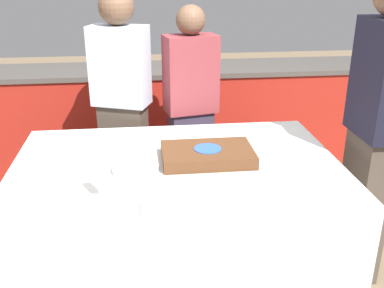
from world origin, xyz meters
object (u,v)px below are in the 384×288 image
(wine_glass, at_px, (98,172))
(person_cutting_cake, at_px, (191,114))
(cake, at_px, (207,155))
(person_seated_right, at_px, (375,130))
(person_standing_back, at_px, (122,107))
(plate_stack, at_px, (136,169))

(wine_glass, xyz_separation_m, person_cutting_cake, (0.54, 1.12, -0.12))
(person_cutting_cake, bearing_deg, wine_glass, 52.76)
(cake, height_order, person_seated_right, person_seated_right)
(person_standing_back, bearing_deg, wine_glass, 107.27)
(cake, height_order, plate_stack, cake)
(cake, xyz_separation_m, person_standing_back, (-0.46, 0.79, 0.03))
(person_cutting_cake, bearing_deg, plate_stack, 55.02)
(plate_stack, xyz_separation_m, person_seated_right, (1.29, 0.09, 0.11))
(person_cutting_cake, bearing_deg, person_seated_right, 127.30)
(plate_stack, relative_size, person_cutting_cake, 0.15)
(wine_glass, relative_size, person_seated_right, 0.11)
(wine_glass, bearing_deg, cake, 32.39)
(person_seated_right, bearing_deg, wine_glass, -76.84)
(wine_glass, bearing_deg, person_standing_back, 86.41)
(cake, distance_m, plate_stack, 0.39)
(person_cutting_cake, xyz_separation_m, person_standing_back, (-0.46, -0.00, 0.07))
(person_cutting_cake, height_order, person_standing_back, person_standing_back)
(cake, distance_m, person_seated_right, 0.91)
(wine_glass, distance_m, person_standing_back, 1.13)
(wine_glass, xyz_separation_m, person_standing_back, (0.07, 1.12, -0.06))
(plate_stack, distance_m, wine_glass, 0.31)
(wine_glass, distance_m, person_seated_right, 1.48)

